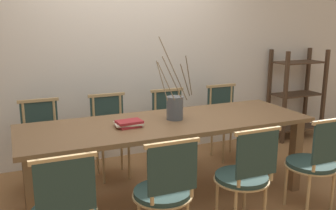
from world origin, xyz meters
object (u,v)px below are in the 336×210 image
at_px(book_stack, 129,124).
at_px(chair_near_center, 245,174).
at_px(dining_table, 168,131).
at_px(vase_centerpiece, 175,107).
at_px(shelving_rack, 296,95).
at_px(chair_far_center, 172,125).

bearing_deg(book_stack, chair_near_center, -44.02).
bearing_deg(dining_table, vase_centerpiece, 20.72).
height_order(vase_centerpiece, book_stack, vase_centerpiece).
relative_size(dining_table, vase_centerpiece, 3.47).
bearing_deg(dining_table, shelving_rack, 22.95).
relative_size(dining_table, book_stack, 10.62).
height_order(dining_table, shelving_rack, shelving_rack).
bearing_deg(chair_far_center, vase_centerpiece, 68.37).
bearing_deg(chair_near_center, book_stack, 135.98).
distance_m(vase_centerpiece, book_stack, 0.48).
bearing_deg(chair_near_center, dining_table, 115.16).
relative_size(dining_table, shelving_rack, 2.11).
height_order(chair_near_center, chair_far_center, same).
height_order(dining_table, vase_centerpiece, vase_centerpiece).
xyz_separation_m(dining_table, vase_centerpiece, (0.08, 0.03, 0.21)).
distance_m(book_stack, shelving_rack, 2.99).
bearing_deg(shelving_rack, vase_centerpiece, -156.97).
bearing_deg(chair_far_center, shelving_rack, -172.14).
height_order(chair_near_center, vase_centerpiece, vase_centerpiece).
height_order(chair_near_center, shelving_rack, shelving_rack).
bearing_deg(shelving_rack, chair_far_center, -172.14).
height_order(chair_far_center, shelving_rack, shelving_rack).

